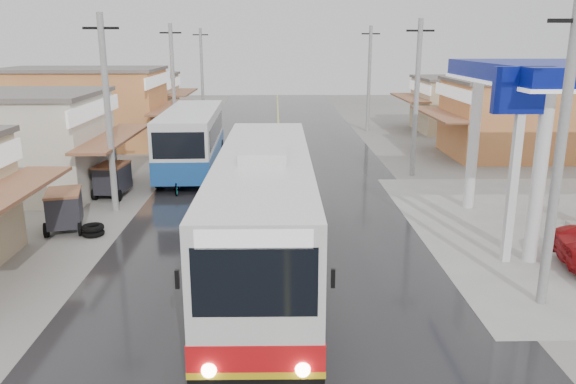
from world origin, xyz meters
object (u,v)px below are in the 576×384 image
object	(u,v)px
coach_bus	(264,213)
cyclist	(177,180)
tricycle_near	(64,208)
tyre_stack	(93,230)
tricycle_far	(112,178)
second_bus	(192,139)

from	to	relation	value
coach_bus	cyclist	bearing A→B (deg)	114.55
tricycle_near	tyre_stack	distance (m)	1.53
tricycle_near	tricycle_far	bearing A→B (deg)	69.18
second_bus	tricycle_far	size ratio (longest dim) A/B	4.82
second_bus	cyclist	distance (m)	4.58
tricycle_far	cyclist	bearing A→B (deg)	16.35
cyclist	tricycle_far	size ratio (longest dim) A/B	0.94
tricycle_far	tyre_stack	world-z (taller)	tricycle_far
cyclist	coach_bus	bearing A→B (deg)	-70.02
second_bus	tyre_stack	size ratio (longest dim) A/B	12.46
cyclist	second_bus	bearing A→B (deg)	84.69
coach_bus	cyclist	distance (m)	10.54
tricycle_near	tyre_stack	size ratio (longest dim) A/B	2.58
second_bus	tyre_stack	xyz separation A→B (m)	(-2.21, -10.35, -1.59)
coach_bus	tyre_stack	size ratio (longest dim) A/B	15.99
coach_bus	tricycle_far	world-z (taller)	coach_bus
coach_bus	tricycle_near	xyz separation A→B (m)	(-7.60, 4.26, -1.08)
tricycle_far	coach_bus	bearing A→B (deg)	-46.13
cyclist	tricycle_near	size ratio (longest dim) A/B	0.94
second_bus	tyre_stack	distance (m)	10.70
coach_bus	tricycle_near	size ratio (longest dim) A/B	6.19
second_bus	tricycle_near	xyz separation A→B (m)	(-3.43, -9.72, -0.92)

